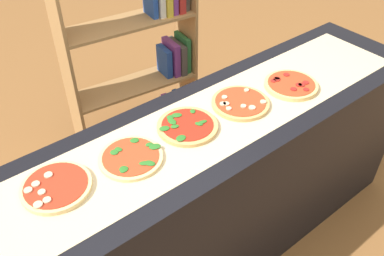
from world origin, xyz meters
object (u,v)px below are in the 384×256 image
(pizza_mushroom_3, at_px, (240,103))
(bookshelf, at_px, (147,53))
(pizza_mushroom_0, at_px, (56,187))
(pizza_spinach_2, at_px, (187,126))
(pizza_spinach_1, at_px, (131,157))
(pizza_pepperoni_4, at_px, (291,85))

(pizza_mushroom_3, height_order, bookshelf, bookshelf)
(pizza_mushroom_0, height_order, pizza_mushroom_3, pizza_mushroom_0)
(pizza_spinach_2, distance_m, pizza_mushroom_3, 0.29)
(pizza_spinach_2, relative_size, bookshelf, 0.19)
(pizza_mushroom_0, relative_size, pizza_spinach_1, 1.00)
(pizza_spinach_1, height_order, pizza_spinach_2, pizza_spinach_2)
(pizza_mushroom_0, relative_size, pizza_pepperoni_4, 1.00)
(pizza_spinach_2, xyz_separation_m, pizza_pepperoni_4, (0.58, -0.07, 0.00))
(pizza_mushroom_0, xyz_separation_m, pizza_mushroom_3, (0.87, -0.04, -0.00))
(pizza_spinach_2, bearing_deg, bookshelf, 65.50)
(pizza_mushroom_0, bearing_deg, pizza_pepperoni_4, -4.32)
(pizza_spinach_2, bearing_deg, pizza_pepperoni_4, -6.51)
(pizza_spinach_2, relative_size, pizza_mushroom_3, 0.99)
(pizza_spinach_1, bearing_deg, pizza_mushroom_3, -0.39)
(pizza_mushroom_0, xyz_separation_m, pizza_spinach_2, (0.58, -0.02, -0.00))
(pizza_pepperoni_4, bearing_deg, pizza_mushroom_3, 170.92)
(pizza_mushroom_0, xyz_separation_m, pizza_spinach_1, (0.29, -0.04, -0.00))
(pizza_spinach_2, height_order, pizza_pepperoni_4, pizza_pepperoni_4)
(pizza_spinach_1, distance_m, pizza_spinach_2, 0.29)
(pizza_spinach_2, relative_size, pizza_pepperoni_4, 1.01)
(pizza_spinach_1, relative_size, pizza_spinach_2, 0.99)
(bookshelf, bearing_deg, pizza_mushroom_3, -99.74)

